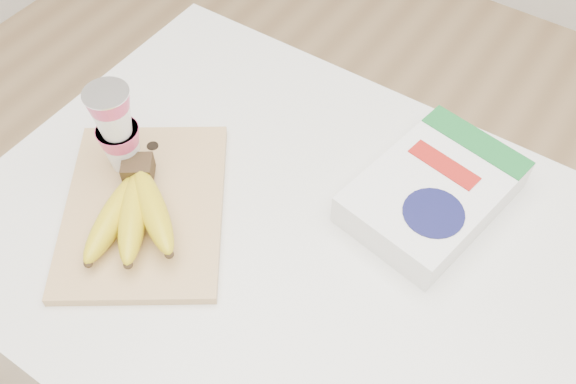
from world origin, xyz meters
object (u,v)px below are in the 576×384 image
(cutting_board, at_px, (145,208))
(bananas, at_px, (134,210))
(cereal_box, at_px, (433,192))
(table, at_px, (317,369))
(yogurt_stack, at_px, (116,127))

(cutting_board, relative_size, bananas, 1.56)
(cutting_board, height_order, cereal_box, cereal_box)
(bananas, bearing_deg, table, 22.84)
(cereal_box, bearing_deg, yogurt_stack, -143.83)
(table, xyz_separation_m, bananas, (-0.28, -0.12, 0.47))
(cutting_board, distance_m, yogurt_stack, 0.13)
(table, distance_m, yogurt_stack, 0.65)
(table, relative_size, cutting_board, 3.39)
(cutting_board, height_order, bananas, bananas)
(table, relative_size, bananas, 5.28)
(yogurt_stack, bearing_deg, table, 6.28)
(yogurt_stack, bearing_deg, cutting_board, -31.18)
(cutting_board, bearing_deg, bananas, -103.02)
(bananas, relative_size, cereal_box, 0.72)
(bananas, xyz_separation_m, cereal_box, (0.36, 0.30, -0.01))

